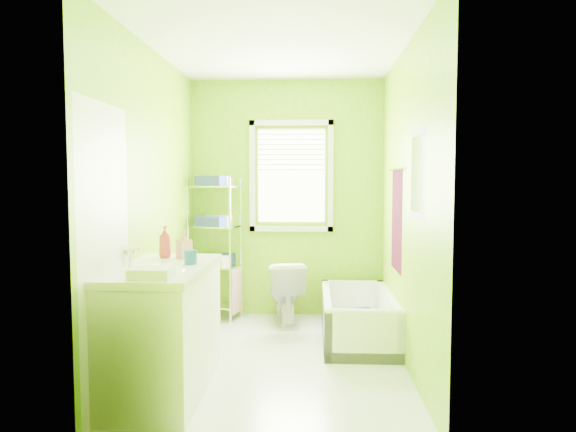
# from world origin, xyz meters

# --- Properties ---
(ground) EXTENTS (2.90, 2.90, 0.00)m
(ground) POSITION_xyz_m (0.00, 0.00, 0.00)
(ground) COLOR silver
(ground) RESTS_ON ground
(room_envelope) EXTENTS (2.14, 2.94, 2.62)m
(room_envelope) POSITION_xyz_m (0.00, 0.00, 1.55)
(room_envelope) COLOR #75AB08
(room_envelope) RESTS_ON ground
(window) EXTENTS (0.92, 0.05, 1.22)m
(window) POSITION_xyz_m (0.05, 1.42, 1.61)
(window) COLOR white
(window) RESTS_ON ground
(door) EXTENTS (0.09, 0.80, 2.00)m
(door) POSITION_xyz_m (-1.04, -1.00, 1.00)
(door) COLOR white
(door) RESTS_ON ground
(right_wall_decor) EXTENTS (0.04, 1.48, 1.17)m
(right_wall_decor) POSITION_xyz_m (1.04, -0.02, 1.32)
(right_wall_decor) COLOR #40071A
(right_wall_decor) RESTS_ON ground
(bathtub) EXTENTS (0.66, 1.41, 0.46)m
(bathtub) POSITION_xyz_m (0.72, 0.57, 0.15)
(bathtub) COLOR white
(bathtub) RESTS_ON ground
(toilet) EXTENTS (0.48, 0.71, 0.67)m
(toilet) POSITION_xyz_m (-0.00, 1.09, 0.33)
(toilet) COLOR white
(toilet) RESTS_ON ground
(vanity) EXTENTS (0.62, 1.21, 1.15)m
(vanity) POSITION_xyz_m (-0.75, -0.71, 0.48)
(vanity) COLOR white
(vanity) RESTS_ON ground
(wire_shelf_unit) EXTENTS (0.57, 0.47, 1.55)m
(wire_shelf_unit) POSITION_xyz_m (-0.76, 1.28, 0.94)
(wire_shelf_unit) COLOR silver
(wire_shelf_unit) RESTS_ON ground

